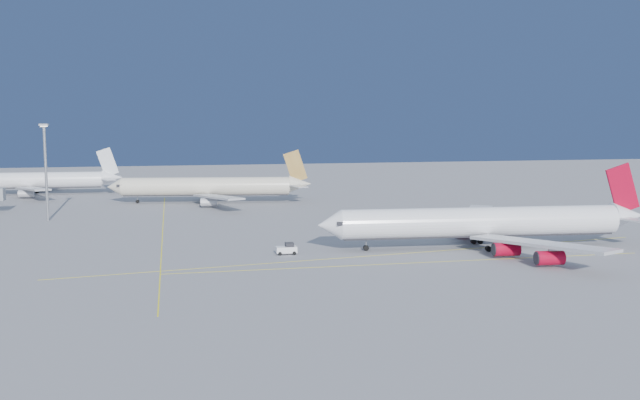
# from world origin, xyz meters

# --- Properties ---
(ground) EXTENTS (500.00, 500.00, 0.00)m
(ground) POSITION_xyz_m (0.00, 0.00, 0.00)
(ground) COLOR slate
(ground) RESTS_ON ground
(taxiway_lines) EXTENTS (118.86, 140.00, 0.02)m
(taxiway_lines) POSITION_xyz_m (-14.71, 6.34, 0.01)
(taxiway_lines) COLOR yellow
(taxiway_lines) RESTS_ON ground
(airliner_virgin) EXTENTS (68.71, 61.59, 16.94)m
(airliner_virgin) POSITION_xyz_m (24.29, -2.60, 5.11)
(airliner_virgin) COLOR white
(airliner_virgin) RESTS_ON ground
(airliner_etihad) EXTENTS (61.89, 56.70, 16.17)m
(airliner_etihad) POSITION_xyz_m (-26.04, 83.80, 4.92)
(airliner_etihad) COLOR beige
(airliner_etihad) RESTS_ON ground
(airliner_third) EXTENTS (58.75, 54.17, 15.77)m
(airliner_third) POSITION_xyz_m (-83.19, 118.43, 4.77)
(airliner_third) COLOR white
(airliner_third) RESTS_ON ground
(pushback_tug) EXTENTS (3.98, 2.47, 2.23)m
(pushback_tug) POSITION_xyz_m (-16.31, -1.20, 1.03)
(pushback_tug) COLOR white
(pushback_tug) RESTS_ON ground
(light_mast) EXTENTS (2.11, 2.11, 24.46)m
(light_mast) POSITION_xyz_m (-68.56, 54.35, 14.44)
(light_mast) COLOR gray
(light_mast) RESTS_ON ground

